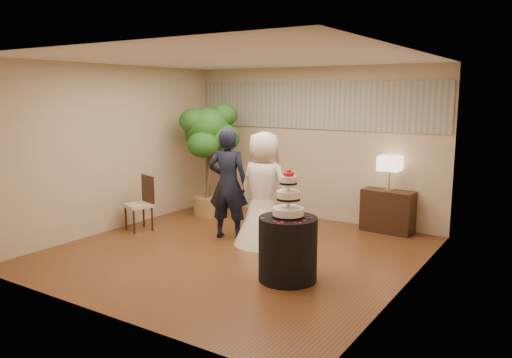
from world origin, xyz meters
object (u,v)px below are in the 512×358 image
Objects in this scene: groom at (228,184)px; cake_table at (288,249)px; console at (388,211)px; ficus_tree at (208,159)px; table_lamp at (389,173)px; side_chair at (138,204)px; wedding_cake at (288,194)px; bride at (264,188)px.

groom is 2.10m from cake_table.
ficus_tree reaches higher than console.
ficus_tree is (-3.26, -0.73, 0.09)m from table_lamp.
side_chair reaches higher than console.
console is (2.06, 1.74, -0.54)m from groom.
cake_table is 0.86× the size of side_chair.
side_chair reaches higher than cake_table.
ficus_tree reaches higher than table_lamp.
ficus_tree reaches higher than side_chair.
groom reaches higher than cake_table.
cake_table is at bearing 8.20° from side_chair.
cake_table is 0.94× the size of console.
wedding_cake is 0.64× the size of side_chair.
table_lamp is (0.00, 0.00, 0.65)m from console.
cake_table is (1.07, -1.14, -0.47)m from bride.
wedding_cake is 3.60m from ficus_tree.
ficus_tree is (-1.20, 1.01, 0.20)m from groom.
bride is 2.22m from table_lamp.
console is at bearing 0.00° from table_lamp.
cake_table reaches higher than console.
wedding_cake is at bearing 8.20° from side_chair.
side_chair is (-0.35, -1.48, -0.62)m from ficus_tree.
bride is at bearing -27.80° from ficus_tree.
console is (1.41, 1.71, -0.52)m from bride.
bride is at bearing 133.10° from wedding_cake.
console is (0.34, 2.85, -0.75)m from wedding_cake.
table_lamp is 3.34m from ficus_tree.
groom is at bearing -136.10° from console.
groom is at bearing -40.08° from ficus_tree.
groom is at bearing -139.74° from table_lamp.
bride is 2.17× the size of cake_table.
ficus_tree reaches higher than wedding_cake.
groom reaches higher than wedding_cake.
ficus_tree is at bearing -167.31° from table_lamp.
bride is 1.88× the size of side_chair.
bride reaches higher than wedding_cake.
groom is at bearing 4.58° from bride.
console is at bearing -127.98° from bride.
side_chair is at bearing -148.50° from table_lamp.
console is 0.39× the size of ficus_tree.
wedding_cake is (1.07, -1.14, 0.23)m from bride.
wedding_cake reaches higher than side_chair.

